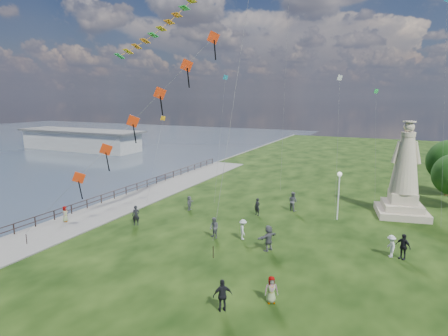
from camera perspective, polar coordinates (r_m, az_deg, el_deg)
The scene contains 18 objects.
waterfront at distance 40.52m, azimuth -18.02°, elevation -5.89°, with size 200.00×200.00×1.51m.
pier_pavilion at distance 88.75m, azimuth -21.01°, elevation 4.06°, with size 30.00×8.00×4.40m.
statue at distance 39.24m, azimuth 25.75°, elevation -1.75°, with size 5.18×5.18×9.01m.
lamppost at distance 35.70m, azimuth 17.12°, elevation -2.54°, with size 0.42×0.42×4.52m.
person_0 at distance 34.25m, azimuth -13.26°, elevation -7.04°, with size 0.64×0.42×1.77m, color black.
person_1 at distance 30.41m, azimuth -1.52°, elevation -9.11°, with size 0.83×0.51×1.70m, color #595960.
person_2 at distance 30.21m, azimuth 2.91°, elevation -9.33°, with size 1.05×0.54×1.63m, color silver.
person_3 at distance 20.88m, azimuth -0.21°, elevation -18.83°, with size 1.05×0.54×1.79m, color black.
person_4 at distance 21.82m, azimuth 7.22°, elevation -17.91°, with size 0.75×0.46×1.53m, color #595960.
person_5 at distance 37.77m, azimuth -5.28°, elevation -5.35°, with size 1.35×0.58×1.45m, color #595960.
person_6 at distance 36.14m, azimuth 5.09°, elevation -5.90°, with size 0.61×0.40×1.68m, color black.
person_7 at distance 38.02m, azimuth 10.44°, elevation -5.00°, with size 0.94×0.58×1.93m, color #595960.
person_8 at distance 29.54m, azimuth 24.11°, elevation -10.81°, with size 1.04×0.54×1.61m, color silver.
person_9 at distance 29.49m, azimuth 25.62°, elevation -10.73°, with size 1.09×0.56×1.85m, color black.
person_10 at distance 36.88m, azimuth -23.05°, elevation -6.60°, with size 0.71×0.43×1.44m, color #595960.
person_11 at distance 28.24m, azimuth 6.79°, elevation -10.54°, with size 1.80×0.78×1.94m, color #595960.
red_kite_train at distance 29.74m, azimuth -12.12°, elevation 8.34°, with size 12.05×9.35×16.23m.
small_kites at distance 42.35m, azimuth 12.01°, elevation 13.38°, with size 28.99×16.46×28.96m.
Camera 1 is at (11.70, -19.08, 11.24)m, focal length 30.00 mm.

